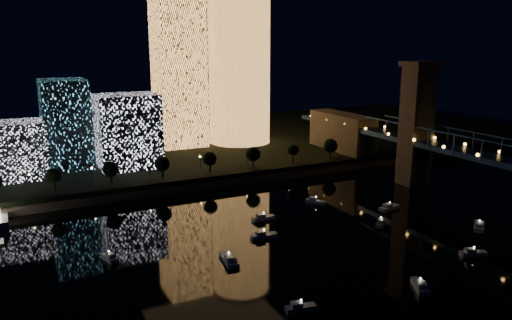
{
  "coord_description": "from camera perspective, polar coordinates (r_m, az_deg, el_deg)",
  "views": [
    {
      "loc": [
        -82.0,
        -99.77,
        56.87
      ],
      "look_at": [
        -5.06,
        55.0,
        16.33
      ],
      "focal_mm": 35.0,
      "sensor_mm": 36.0,
      "label": 1
    }
  ],
  "objects": [
    {
      "name": "motorboats",
      "position": [
        146.3,
        7.88,
        -9.46
      ],
      "size": [
        115.33,
        73.59,
        2.78
      ],
      "color": "silver",
      "rests_on": "ground"
    },
    {
      "name": "street_lamps",
      "position": [
        205.28,
        -12.17,
        -0.58
      ],
      "size": [
        132.7,
        0.7,
        5.65
      ],
      "color": "black",
      "rests_on": "far_bank"
    },
    {
      "name": "far_bank",
      "position": [
        277.78,
        -8.74,
        1.76
      ],
      "size": [
        420.0,
        160.0,
        5.0
      ],
      "primitive_type": "cube",
      "color": "black",
      "rests_on": "ground"
    },
    {
      "name": "ground",
      "position": [
        141.11,
        12.09,
        -10.88
      ],
      "size": [
        520.0,
        520.0,
        0.0
      ],
      "primitive_type": "plane",
      "color": "black",
      "rests_on": "ground"
    },
    {
      "name": "esplanade_trees",
      "position": [
        200.38,
        -10.55,
        -0.42
      ],
      "size": [
        166.18,
        6.82,
        8.91
      ],
      "color": "black",
      "rests_on": "far_bank"
    },
    {
      "name": "tower_rectangular",
      "position": [
        259.49,
        -8.8,
        9.7
      ],
      "size": [
        23.08,
        23.08,
        73.44
      ],
      "primitive_type": "cube",
      "color": "#FFA851",
      "rests_on": "far_bank"
    },
    {
      "name": "seawall",
      "position": [
        206.96,
        -2.07,
        -2.33
      ],
      "size": [
        420.0,
        6.0,
        3.0
      ],
      "primitive_type": "cube",
      "color": "#6B5E4C",
      "rests_on": "ground"
    },
    {
      "name": "midrise_blocks",
      "position": [
        221.43,
        -22.77,
        2.71
      ],
      "size": [
        91.33,
        34.7,
        37.22
      ],
      "color": "white",
      "rests_on": "far_bank"
    },
    {
      "name": "tower_cylindrical",
      "position": [
        264.83,
        -1.9,
        10.36
      ],
      "size": [
        34.0,
        34.0,
        77.31
      ],
      "color": "#FFA851",
      "rests_on": "far_bank"
    }
  ]
}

